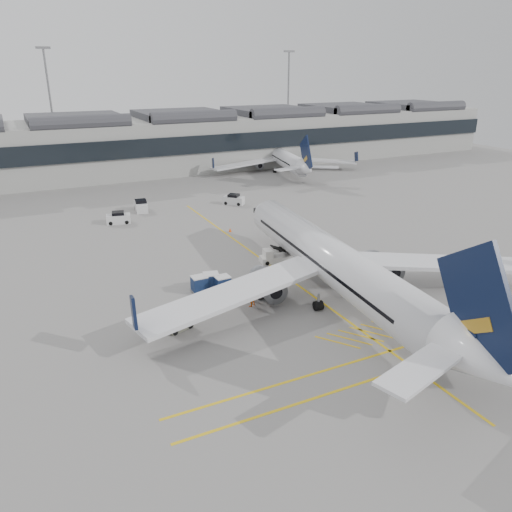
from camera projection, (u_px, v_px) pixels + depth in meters
name	position (u px, v px, depth m)	size (l,w,h in m)	color
ground	(227.00, 324.00, 44.33)	(220.00, 220.00, 0.00)	gray
terminal	(89.00, 146.00, 102.46)	(200.00, 20.45, 12.40)	#9E9E99
light_masts	(66.00, 100.00, 110.60)	(113.00, 0.60, 25.45)	slate
apron_markings	(273.00, 267.00, 56.85)	(0.25, 60.00, 0.01)	gold
airliner_main	(336.00, 264.00, 48.34)	(40.57, 44.52, 11.85)	silver
airliner_far	(283.00, 158.00, 108.68)	(32.17, 35.49, 9.54)	silver
belt_loader	(276.00, 257.00, 58.29)	(5.02, 2.20, 2.00)	beige
baggage_cart_a	(260.00, 287.00, 49.39)	(1.98, 1.78, 1.75)	gray
baggage_cart_b	(222.00, 283.00, 50.39)	(1.64, 1.37, 1.67)	gray
baggage_cart_c	(211.00, 281.00, 50.98)	(1.91, 1.69, 1.74)	gray
baggage_cart_d	(199.00, 284.00, 50.32)	(1.63, 1.35, 1.70)	gray
ramp_agent_a	(243.00, 288.00, 49.25)	(0.71, 0.46, 1.94)	#FF660D
ramp_agent_b	(251.00, 297.00, 47.35)	(0.89, 0.69, 1.83)	orange
pushback_tug	(178.00, 323.00, 43.21)	(2.62, 2.06, 1.28)	#5A5A4C
safety_cone_nose	(230.00, 230.00, 68.98)	(0.40, 0.40, 0.55)	#F24C0A
safety_cone_engine	(306.00, 276.00, 53.67)	(0.39, 0.39, 0.54)	#F24C0A
service_van_left	(118.00, 218.00, 72.57)	(3.67, 2.36, 1.74)	silver
service_van_mid	(141.00, 206.00, 78.70)	(2.25, 3.78, 1.84)	silver
service_van_right	(234.00, 200.00, 82.64)	(3.57, 3.51, 1.72)	silver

